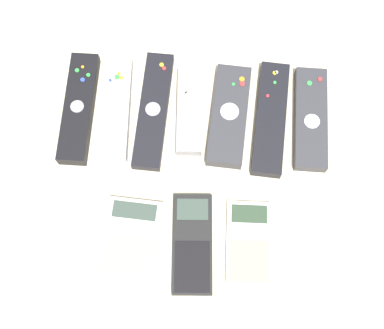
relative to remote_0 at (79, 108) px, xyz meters
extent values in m
plane|color=beige|center=(0.20, -0.12, -0.01)|extent=(3.00, 3.00, 0.00)
cube|color=black|center=(0.00, 0.00, 0.00)|extent=(0.05, 0.20, 0.03)
cylinder|color=#99999E|center=(0.00, 0.00, 0.01)|extent=(0.02, 0.02, 0.00)
cylinder|color=orange|center=(0.00, 0.07, 0.01)|extent=(0.01, 0.01, 0.00)
cylinder|color=green|center=(0.01, 0.06, 0.01)|extent=(0.01, 0.01, 0.00)
cylinder|color=green|center=(-0.01, 0.06, 0.01)|extent=(0.01, 0.01, 0.00)
cylinder|color=blue|center=(0.00, 0.05, 0.01)|extent=(0.01, 0.01, 0.00)
cube|color=#B7B7BC|center=(0.06, 0.00, 0.00)|extent=(0.05, 0.19, 0.02)
cylinder|color=yellow|center=(0.07, 0.05, 0.01)|extent=(0.01, 0.01, 0.00)
cylinder|color=orange|center=(0.06, 0.06, 0.01)|extent=(0.01, 0.01, 0.00)
cylinder|color=green|center=(0.06, 0.06, 0.01)|extent=(0.01, 0.01, 0.00)
cylinder|color=blue|center=(0.05, 0.05, 0.01)|extent=(0.01, 0.01, 0.00)
cube|color=black|center=(0.13, 0.01, 0.00)|extent=(0.06, 0.21, 0.02)
cylinder|color=#99999E|center=(0.13, 0.00, 0.01)|extent=(0.03, 0.03, 0.00)
cylinder|color=red|center=(0.14, 0.08, 0.01)|extent=(0.01, 0.01, 0.00)
cylinder|color=yellow|center=(0.13, 0.09, 0.01)|extent=(0.01, 0.01, 0.00)
cube|color=gray|center=(0.19, 0.01, 0.00)|extent=(0.05, 0.16, 0.02)
cylinder|color=silver|center=(0.18, 0.04, 0.01)|extent=(0.01, 0.01, 0.00)
cylinder|color=silver|center=(0.18, 0.04, 0.01)|extent=(0.01, 0.01, 0.00)
cube|color=#333338|center=(0.25, 0.00, 0.00)|extent=(0.07, 0.18, 0.02)
cylinder|color=silver|center=(0.25, 0.00, 0.01)|extent=(0.03, 0.03, 0.00)
cylinder|color=red|center=(0.27, 0.06, 0.01)|extent=(0.01, 0.01, 0.00)
cylinder|color=orange|center=(0.27, 0.06, 0.01)|extent=(0.01, 0.01, 0.00)
cylinder|color=green|center=(0.26, 0.05, 0.01)|extent=(0.01, 0.01, 0.00)
cube|color=black|center=(0.33, 0.00, 0.00)|extent=(0.06, 0.21, 0.02)
cylinder|color=yellow|center=(0.33, 0.08, 0.01)|extent=(0.01, 0.01, 0.00)
cylinder|color=red|center=(0.32, 0.04, 0.01)|extent=(0.01, 0.01, 0.00)
cylinder|color=green|center=(0.33, 0.06, 0.01)|extent=(0.01, 0.01, 0.00)
cylinder|color=silver|center=(0.33, 0.08, 0.01)|extent=(0.01, 0.01, 0.00)
cube|color=#333338|center=(0.39, 0.01, 0.00)|extent=(0.05, 0.18, 0.02)
cylinder|color=silver|center=(0.39, 0.00, 0.01)|extent=(0.03, 0.03, 0.00)
cylinder|color=green|center=(0.39, 0.07, 0.01)|extent=(0.01, 0.01, 0.00)
cylinder|color=red|center=(0.41, 0.07, 0.01)|extent=(0.01, 0.01, 0.00)
cube|color=silver|center=(0.11, -0.21, -0.01)|extent=(0.09, 0.13, 0.02)
cube|color=#38473D|center=(0.11, -0.17, 0.00)|extent=(0.07, 0.03, 0.00)
cube|color=gray|center=(0.11, -0.24, 0.00)|extent=(0.08, 0.07, 0.00)
cube|color=black|center=(0.21, -0.22, -0.01)|extent=(0.07, 0.16, 0.02)
cube|color=#38473D|center=(0.20, -0.17, 0.00)|extent=(0.05, 0.04, 0.00)
cube|color=black|center=(0.21, -0.25, 0.00)|extent=(0.06, 0.08, 0.00)
cube|color=silver|center=(0.29, -0.21, -0.01)|extent=(0.07, 0.13, 0.01)
cube|color=#2D422D|center=(0.29, -0.17, 0.00)|extent=(0.06, 0.03, 0.00)
cube|color=gray|center=(0.30, -0.24, 0.00)|extent=(0.06, 0.07, 0.00)
camera|label=1|loc=(0.22, -0.37, 0.83)|focal=50.00mm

